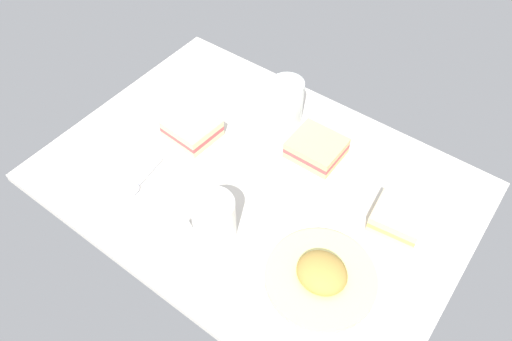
# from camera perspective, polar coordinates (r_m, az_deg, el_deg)

# --- Properties ---
(tabletop) EXTENTS (0.90, 0.64, 0.02)m
(tabletop) POSITION_cam_1_polar(r_m,az_deg,el_deg) (1.07, 0.00, -1.36)
(tabletop) COLOR beige
(tabletop) RESTS_ON ground
(plate_of_food) EXTENTS (0.21, 0.21, 0.05)m
(plate_of_food) POSITION_cam_1_polar(r_m,az_deg,el_deg) (0.93, 7.63, -12.05)
(plate_of_food) COLOR #EAE58C
(plate_of_food) RESTS_ON tabletop
(coffee_mug_black) EXTENTS (0.09, 0.11, 0.10)m
(coffee_mug_black) POSITION_cam_1_polar(r_m,az_deg,el_deg) (0.95, -4.96, -5.53)
(coffee_mug_black) COLOR white
(coffee_mug_black) RESTS_ON tabletop
(sandwich_main) EXTENTS (0.11, 0.10, 0.04)m
(sandwich_main) POSITION_cam_1_polar(r_m,az_deg,el_deg) (1.11, 7.07, 2.63)
(sandwich_main) COLOR #DBB77A
(sandwich_main) RESTS_ON tabletop
(sandwich_side) EXTENTS (0.12, 0.11, 0.04)m
(sandwich_side) POSITION_cam_1_polar(r_m,az_deg,el_deg) (1.15, -7.49, 4.88)
(sandwich_side) COLOR beige
(sandwich_side) RESTS_ON tabletop
(sandwich_extra) EXTENTS (0.11, 0.10, 0.04)m
(sandwich_extra) POSITION_cam_1_polar(r_m,az_deg,el_deg) (1.02, 16.24, -5.43)
(sandwich_extra) COLOR beige
(sandwich_extra) RESTS_ON tabletop
(glass_of_milk) EXTENTS (0.08, 0.08, 0.11)m
(glass_of_milk) POSITION_cam_1_polar(r_m,az_deg,el_deg) (1.16, 3.56, 7.98)
(glass_of_milk) COLOR silver
(glass_of_milk) RESTS_ON tabletop
(spoon) EXTENTS (0.03, 0.12, 0.01)m
(spoon) POSITION_cam_1_polar(r_m,az_deg,el_deg) (1.08, -13.44, -1.45)
(spoon) COLOR silver
(spoon) RESTS_ON tabletop
(paper_napkin) EXTENTS (0.19, 0.19, 0.00)m
(paper_napkin) POSITION_cam_1_polar(r_m,az_deg,el_deg) (1.32, -6.44, 11.10)
(paper_napkin) COLOR white
(paper_napkin) RESTS_ON tabletop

